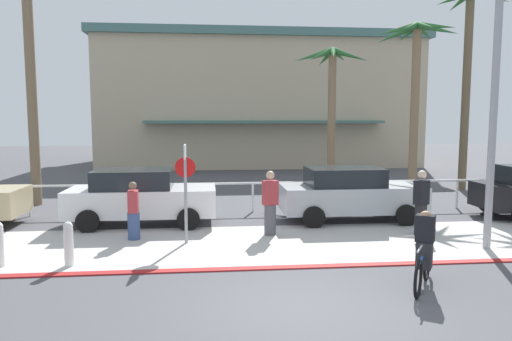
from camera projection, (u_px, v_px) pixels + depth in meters
The scene contains 18 objects.
ground_plane at pixel (249, 204), 18.07m from camera, with size 80.00×80.00×0.00m, color #4C4C51.
sidewalk_strip at pixel (269, 244), 12.33m from camera, with size 44.00×4.00×0.02m, color beige.
curb_paint at pixel (280, 268), 10.35m from camera, with size 44.00×0.24×0.03m, color maroon.
building_backdrop at pixel (255, 102), 35.56m from camera, with size 21.56×13.35×8.77m.
rail_fence at pixel (253, 188), 16.49m from camera, with size 19.82×0.08×1.04m.
stop_sign_bike_lane at pixel (185, 179), 12.22m from camera, with size 0.52×0.56×2.56m.
bollard_2 at pixel (69, 244), 10.41m from camera, with size 0.20×0.20×1.00m.
streetlight_curb at pixel (502, 73), 11.19m from camera, with size 0.24×2.54×7.50m.
palm_tree_0 at pixel (29, 29), 17.25m from camera, with size 2.97×3.60×8.78m.
palm_tree_1 at pixel (332, 83), 21.80m from camera, with size 3.43×2.82×6.43m.
palm_tree_2 at pixel (416, 62), 20.27m from camera, with size 3.60×3.48×7.25m.
palm_tree_3 at pixel (470, 46), 21.06m from camera, with size 3.21×3.10×8.82m.
car_white_1 at pixel (140, 196), 14.48m from camera, with size 4.40×2.02×1.69m.
car_silver_2 at pixel (350, 194), 15.04m from camera, with size 4.40×2.02×1.69m.
cyclist_blue_0 at pixel (424, 251), 9.17m from camera, with size 1.05×1.56×1.50m.
pedestrian_0 at pixel (421, 205), 13.15m from camera, with size 0.48×0.44×1.81m.
pedestrian_1 at pixel (133, 214), 12.67m from camera, with size 0.34×0.42×1.56m.
pedestrian_2 at pixel (270, 206), 13.14m from camera, with size 0.45×0.39×1.80m.
Camera 1 is at (-1.54, -7.76, 3.23)m, focal length 33.64 mm.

